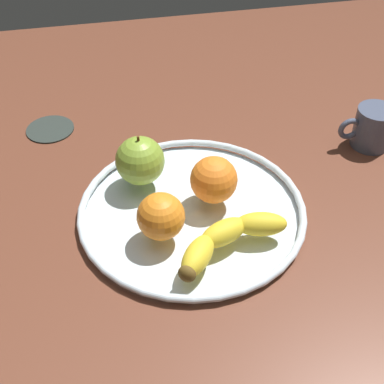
% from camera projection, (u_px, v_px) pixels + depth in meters
% --- Properties ---
extents(ground_plane, '(1.50, 1.50, 0.04)m').
position_uv_depth(ground_plane, '(192.00, 223.00, 0.85)').
color(ground_plane, brown).
extents(fruit_bowl, '(0.36, 0.36, 0.02)m').
position_uv_depth(fruit_bowl, '(192.00, 210.00, 0.83)').
color(fruit_bowl, silver).
rests_on(fruit_bowl, ground_plane).
extents(banana, '(0.18, 0.11, 0.04)m').
position_uv_depth(banana, '(227.00, 238.00, 0.75)').
color(banana, yellow).
rests_on(banana, fruit_bowl).
extents(apple, '(0.08, 0.08, 0.09)m').
position_uv_depth(apple, '(140.00, 161.00, 0.85)').
color(apple, '#82A533').
rests_on(apple, fruit_bowl).
extents(orange_center, '(0.07, 0.07, 0.07)m').
position_uv_depth(orange_center, '(214.00, 180.00, 0.82)').
color(orange_center, orange).
rests_on(orange_center, fruit_bowl).
extents(orange_back_right, '(0.07, 0.07, 0.07)m').
position_uv_depth(orange_back_right, '(161.00, 216.00, 0.76)').
color(orange_back_right, orange).
rests_on(orange_back_right, fruit_bowl).
extents(ambient_mug, '(0.10, 0.07, 0.08)m').
position_uv_depth(ambient_mug, '(372.00, 127.00, 0.95)').
color(ambient_mug, '#4A5269').
rests_on(ambient_mug, ground_plane).
extents(ambient_coaster, '(0.09, 0.09, 0.01)m').
position_uv_depth(ambient_coaster, '(50.00, 129.00, 1.01)').
color(ambient_coaster, '#29302C').
rests_on(ambient_coaster, ground_plane).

